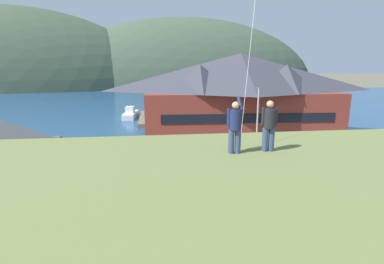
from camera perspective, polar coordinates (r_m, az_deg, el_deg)
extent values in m
plane|color=#66604C|center=(19.83, 5.59, -15.98)|extent=(600.00, 600.00, 0.00)
cube|color=gray|center=(24.23, 2.99, -10.29)|extent=(40.00, 20.00, 0.10)
cube|color=navy|center=(77.65, -4.07, 5.59)|extent=(360.00, 84.00, 0.03)
ellipsoid|color=#3D4C38|center=(147.55, -31.22, 7.14)|extent=(121.85, 54.56, 65.27)
ellipsoid|color=#42513D|center=(139.14, -1.40, 8.71)|extent=(118.67, 50.47, 59.85)
cube|color=brown|center=(40.89, 8.92, 3.45)|extent=(24.80, 11.89, 6.13)
cube|color=black|center=(35.67, 10.89, 2.54)|extent=(20.65, 1.06, 1.10)
pyramid|color=#3D3D47|center=(40.40, 9.18, 11.15)|extent=(26.30, 13.03, 4.84)
pyramid|color=#3D3D47|center=(37.65, 1.57, 10.14)|extent=(6.18, 6.18, 3.39)
pyramid|color=#3D3D47|center=(40.27, 17.48, 9.73)|extent=(6.18, 6.18, 3.39)
cube|color=#474C56|center=(26.79, -31.61, -5.89)|extent=(6.74, 5.51, 3.67)
pyramid|color=#47474C|center=(26.13, -32.30, -0.11)|extent=(7.28, 6.06, 1.87)
cube|color=#338475|center=(39.85, -3.02, 1.01)|extent=(6.12, 5.09, 2.94)
pyramid|color=#47474C|center=(39.45, -3.06, 4.26)|extent=(6.62, 5.59, 1.62)
cube|color=black|center=(37.68, -2.46, -0.34)|extent=(1.10, 0.15, 2.06)
cube|color=#70604C|center=(52.87, -8.16, 2.55)|extent=(3.20, 13.74, 0.70)
cube|color=silver|center=(56.04, -11.54, 3.10)|extent=(2.70, 6.57, 0.90)
cube|color=white|center=(55.96, -11.57, 3.63)|extent=(2.62, 6.37, 0.16)
cube|color=silver|center=(55.40, -11.69, 4.20)|extent=(1.62, 2.06, 1.10)
cube|color=silver|center=(53.01, -4.28, 2.79)|extent=(2.52, 7.73, 0.90)
cube|color=white|center=(52.93, -4.29, 3.35)|extent=(2.44, 7.49, 0.16)
cube|color=silver|center=(52.26, -4.27, 3.93)|extent=(1.74, 2.32, 1.10)
cube|color=red|center=(27.85, 13.95, -5.87)|extent=(4.28, 1.99, 0.80)
cube|color=#B11A15|center=(27.57, 13.74, -4.41)|extent=(2.17, 1.69, 0.70)
cube|color=black|center=(27.58, 13.74, -4.48)|extent=(2.21, 1.73, 0.32)
cylinder|color=black|center=(27.77, 17.26, -7.01)|extent=(0.65, 0.25, 0.64)
cylinder|color=black|center=(29.32, 15.66, -5.86)|extent=(0.65, 0.25, 0.64)
cylinder|color=black|center=(26.67, 11.98, -7.51)|extent=(0.65, 0.25, 0.64)
cylinder|color=black|center=(28.29, 10.61, -6.27)|extent=(0.65, 0.25, 0.64)
cylinder|color=black|center=(25.58, 30.54, -9.95)|extent=(0.66, 0.27, 0.64)
cube|color=#236633|center=(24.19, -7.80, -8.46)|extent=(4.33, 2.12, 0.80)
cube|color=#1E562B|center=(23.94, -7.49, -6.77)|extent=(2.22, 1.76, 0.70)
cube|color=black|center=(23.95, -7.49, -6.85)|extent=(2.26, 1.79, 0.32)
cylinder|color=black|center=(25.16, -11.05, -8.72)|extent=(0.66, 0.27, 0.64)
cylinder|color=black|center=(23.45, -10.99, -10.33)|extent=(0.66, 0.27, 0.64)
cylinder|color=black|center=(25.30, -4.79, -8.40)|extent=(0.66, 0.27, 0.64)
cylinder|color=black|center=(23.60, -4.26, -9.98)|extent=(0.66, 0.27, 0.64)
cylinder|color=black|center=(22.03, -30.81, -13.55)|extent=(0.65, 0.24, 0.64)
cube|color=silver|center=(22.79, 22.98, -10.75)|extent=(4.23, 1.87, 0.80)
cube|color=beige|center=(22.45, 22.81, -9.03)|extent=(2.13, 1.63, 0.70)
cube|color=black|center=(22.46, 22.80, -9.12)|extent=(2.17, 1.67, 0.32)
cylinder|color=black|center=(22.92, 27.07, -12.12)|extent=(0.64, 0.23, 0.64)
cylinder|color=black|center=(24.33, 24.71, -10.45)|extent=(0.64, 0.23, 0.64)
cylinder|color=black|center=(21.60, 20.83, -13.04)|extent=(0.64, 0.23, 0.64)
cylinder|color=black|center=(23.10, 18.76, -11.17)|extent=(0.64, 0.23, 0.64)
cube|color=red|center=(26.74, -19.24, -7.00)|extent=(4.24, 1.89, 0.80)
cube|color=#B11A15|center=(26.47, -19.04, -5.47)|extent=(2.14, 1.65, 0.70)
cube|color=black|center=(26.48, -19.03, -5.54)|extent=(2.18, 1.68, 0.32)
cylinder|color=black|center=(28.06, -21.48, -7.12)|extent=(0.64, 0.23, 0.64)
cylinder|color=black|center=(26.41, -22.54, -8.44)|extent=(0.64, 0.23, 0.64)
cylinder|color=black|center=(27.43, -15.95, -7.16)|extent=(0.64, 0.23, 0.64)
cylinder|color=black|center=(25.74, -16.65, -8.53)|extent=(0.64, 0.23, 0.64)
cube|color=red|center=(29.40, 27.89, -6.02)|extent=(4.35, 2.18, 0.80)
cube|color=#B11A15|center=(29.11, 27.78, -4.63)|extent=(2.24, 1.79, 0.70)
cube|color=black|center=(29.12, 27.77, -4.70)|extent=(2.28, 1.82, 0.32)
cylinder|color=black|center=(29.48, 31.00, -7.14)|extent=(0.66, 0.28, 0.64)
cylinder|color=black|center=(30.95, 29.20, -6.05)|extent=(0.66, 0.28, 0.64)
cylinder|color=black|center=(28.12, 26.27, -7.53)|extent=(0.66, 0.28, 0.64)
cylinder|color=black|center=(29.65, 24.64, -6.35)|extent=(0.66, 0.28, 0.64)
cube|color=red|center=(24.53, 3.13, -8.06)|extent=(4.35, 2.18, 0.80)
cube|color=#B11A15|center=(24.24, 2.80, -6.43)|extent=(2.24, 1.79, 0.70)
cube|color=black|center=(24.25, 2.80, -6.51)|extent=(2.28, 1.82, 0.32)
cylinder|color=black|center=(24.24, 6.85, -9.41)|extent=(0.66, 0.28, 0.64)
cylinder|color=black|center=(25.86, 5.52, -7.93)|extent=(0.66, 0.28, 0.64)
cylinder|color=black|center=(23.54, 0.46, -10.01)|extent=(0.66, 0.28, 0.64)
cylinder|color=black|center=(25.20, -0.47, -8.44)|extent=(0.66, 0.28, 0.64)
cube|color=#236633|center=(20.66, -19.95, -12.96)|extent=(4.20, 1.80, 0.80)
cube|color=#1E562B|center=(20.32, -19.69, -11.05)|extent=(2.10, 1.60, 0.70)
cube|color=black|center=(20.33, -19.68, -11.14)|extent=(2.14, 1.63, 0.32)
cylinder|color=black|center=(21.97, -22.90, -12.78)|extent=(0.64, 0.22, 0.64)
cylinder|color=black|center=(20.40, -24.30, -14.94)|extent=(0.64, 0.22, 0.64)
cylinder|color=black|center=(21.38, -15.66, -12.94)|extent=(0.64, 0.22, 0.64)
cylinder|color=black|center=(19.76, -16.46, -15.21)|extent=(0.64, 0.22, 0.64)
cylinder|color=#ADADB2|center=(29.70, 12.26, 1.20)|extent=(0.16, 0.16, 7.28)
cube|color=#4C4C51|center=(29.56, 12.36, 8.07)|extent=(0.24, 0.70, 0.20)
cylinder|color=#384770|center=(10.09, 7.46, -1.78)|extent=(0.20, 0.20, 0.82)
cylinder|color=#384770|center=(10.13, 8.68, -1.75)|extent=(0.20, 0.20, 0.82)
cylinder|color=navy|center=(9.96, 8.20, 2.31)|extent=(0.40, 0.40, 0.64)
sphere|color=tan|center=(9.88, 8.29, 5.05)|extent=(0.24, 0.24, 0.24)
cylinder|color=navy|center=(10.09, 9.09, 5.29)|extent=(0.14, 0.56, 0.43)
cylinder|color=navy|center=(9.90, 6.97, 2.70)|extent=(0.11, 0.11, 0.60)
cylinder|color=#384770|center=(10.57, 13.70, -1.38)|extent=(0.20, 0.20, 0.82)
cylinder|color=#384770|center=(10.63, 14.83, -1.35)|extent=(0.20, 0.20, 0.82)
cylinder|color=#232328|center=(10.45, 14.48, 2.52)|extent=(0.40, 0.40, 0.64)
sphere|color=tan|center=(10.38, 14.63, 5.13)|extent=(0.24, 0.24, 0.24)
cylinder|color=#232328|center=(10.37, 13.35, 2.90)|extent=(0.11, 0.11, 0.60)
cylinder|color=#232328|center=(10.51, 15.64, 2.90)|extent=(0.11, 0.11, 0.60)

